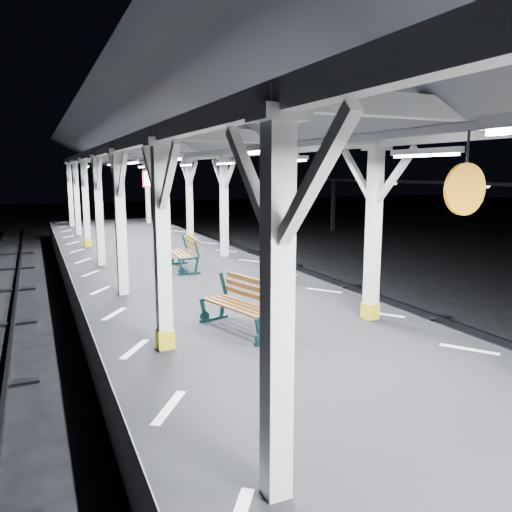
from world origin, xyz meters
TOP-DOWN VIEW (x-y plane):
  - ground at (0.00, 0.00)m, footprint 120.00×120.00m
  - platform at (0.00, 0.00)m, footprint 6.00×50.00m
  - hazard_stripes_left at (-2.45, 0.00)m, footprint 1.00×48.00m
  - hazard_stripes_right at (2.45, 0.00)m, footprint 1.00×48.00m
  - canopy at (0.00, -0.02)m, footprint 5.40×49.00m
  - bench_mid at (-0.46, 2.41)m, footprint 1.04×1.82m
  - bench_far at (0.19, 8.34)m, footprint 0.77×1.77m

SIDE VIEW (x-z plane):
  - ground at x=0.00m, z-range 0.00..0.00m
  - platform at x=0.00m, z-range 0.00..1.00m
  - hazard_stripes_left at x=-2.45m, z-range 1.00..1.01m
  - hazard_stripes_right at x=2.45m, z-range 1.00..1.01m
  - bench_mid at x=-0.46m, z-range 1.03..1.96m
  - bench_far at x=0.19m, z-range 1.03..1.97m
  - canopy at x=0.00m, z-range 2.24..6.89m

